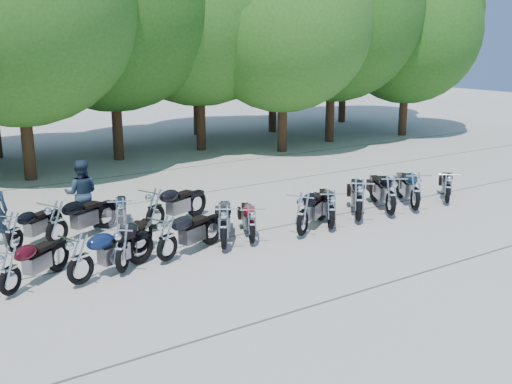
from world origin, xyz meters
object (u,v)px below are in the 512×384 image
motorcycle_12 (13,231)px  rider_1 (81,193)px  motorcycle_2 (122,247)px  motorcycle_0 (9,270)px  motorcycle_15 (155,207)px  motorcycle_11 (448,187)px  motorcycle_9 (391,194)px  motorcycle_3 (167,237)px  motorcycle_4 (224,226)px  motorcycle_8 (359,199)px  motorcycle_14 (120,215)px  motorcycle_1 (80,258)px  motorcycle_6 (303,213)px  motorcycle_5 (252,223)px  motorcycle_7 (331,209)px  motorcycle_13 (56,222)px  motorcycle_10 (416,190)px

motorcycle_12 → rider_1: (2.08, 1.26, 0.36)m
motorcycle_2 → rider_1: rider_1 is taller
motorcycle_0 → motorcycle_15: size_ratio=0.91×
motorcycle_12 → motorcycle_15: motorcycle_15 is taller
motorcycle_12 → motorcycle_11: bearing=-140.4°
motorcycle_9 → motorcycle_11: motorcycle_9 is taller
motorcycle_3 → motorcycle_4: motorcycle_4 is taller
motorcycle_0 → motorcycle_9: size_ratio=0.85×
motorcycle_12 → motorcycle_8: bearing=-145.0°
motorcycle_11 → motorcycle_14: (-9.63, 2.68, -0.01)m
motorcycle_4 → motorcycle_14: 3.01m
motorcycle_1 → motorcycle_9: (9.08, 0.07, 0.05)m
motorcycle_6 → rider_1: size_ratio=1.29×
motorcycle_5 → motorcycle_8: (3.51, -0.09, 0.13)m
motorcycle_5 → rider_1: size_ratio=1.09×
motorcycle_7 → motorcycle_14: (-4.88, 2.71, -0.05)m
motorcycle_4 → rider_1: size_ratio=1.26×
motorcycle_8 → rider_1: (-6.54, 3.99, 0.23)m
motorcycle_6 → motorcycle_12: 7.13m
motorcycle_13 → motorcycle_8: bearing=-135.4°
motorcycle_6 → motorcycle_11: 5.75m
motorcycle_6 → motorcycle_8: bearing=-120.1°
motorcycle_3 → motorcycle_10: size_ratio=0.93×
motorcycle_10 → motorcycle_15: bearing=12.9°
motorcycle_12 → rider_1: size_ratio=1.10×
motorcycle_13 → motorcycle_1: bearing=148.0°
motorcycle_6 → motorcycle_9: (3.27, 0.07, 0.02)m
motorcycle_2 → motorcycle_3: (1.11, 0.09, -0.01)m
motorcycle_0 → motorcycle_1: (1.34, -0.25, 0.05)m
motorcycle_3 → motorcycle_5: size_ratio=1.10×
motorcycle_1 → motorcycle_14: 3.35m
motorcycle_7 → motorcycle_8: (1.10, 0.11, 0.08)m
motorcycle_3 → motorcycle_4: (1.49, -0.02, 0.03)m
motorcycle_7 → motorcycle_9: size_ratio=0.90×
motorcycle_2 → motorcycle_6: bearing=-141.2°
motorcycle_4 → motorcycle_11: bearing=-149.8°
motorcycle_8 → motorcycle_11: motorcycle_8 is taller
motorcycle_5 → motorcycle_10: 5.69m
motorcycle_3 → motorcycle_10: bearing=-113.5°
motorcycle_6 → motorcycle_12: bearing=32.2°
motorcycle_14 → motorcycle_15: motorcycle_15 is taller
motorcycle_2 → motorcycle_9: size_ratio=0.92×
motorcycle_1 → motorcycle_7: (6.80, 0.03, -0.02)m
motorcycle_4 → motorcycle_9: size_ratio=0.95×
motorcycle_4 → motorcycle_12: size_ratio=1.15×
motorcycle_7 → motorcycle_8: motorcycle_8 is taller
motorcycle_0 → motorcycle_13: size_ratio=0.90×
motorcycle_6 → motorcycle_7: motorcycle_6 is taller
motorcycle_1 → motorcycle_3: bearing=-103.6°
motorcycle_4 → motorcycle_10: motorcycle_10 is taller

